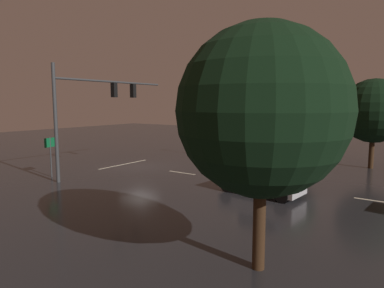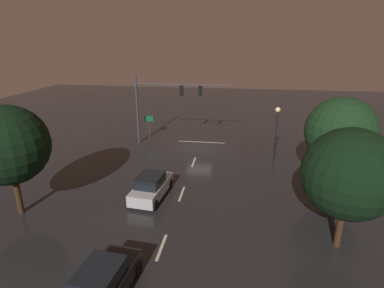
# 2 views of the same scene
# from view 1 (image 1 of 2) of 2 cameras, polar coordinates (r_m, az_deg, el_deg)

# --- Properties ---
(ground_plane) EXTENTS (80.00, 80.00, 0.00)m
(ground_plane) POSITION_cam_1_polar(r_m,az_deg,el_deg) (26.12, -8.76, -3.77)
(ground_plane) COLOR #232326
(traffic_signal_assembly) EXTENTS (9.45, 0.47, 7.14)m
(traffic_signal_assembly) POSITION_cam_1_polar(r_m,az_deg,el_deg) (23.63, -15.92, 6.91)
(traffic_signal_assembly) COLOR #383A3D
(traffic_signal_assembly) RESTS_ON ground_plane
(lane_dash_far) EXTENTS (0.16, 2.20, 0.01)m
(lane_dash_far) POSITION_cam_1_polar(r_m,az_deg,el_deg) (23.59, -1.68, -4.83)
(lane_dash_far) COLOR beige
(lane_dash_far) RESTS_ON ground_plane
(lane_dash_mid) EXTENTS (0.16, 2.20, 0.01)m
(lane_dash_mid) POSITION_cam_1_polar(r_m,az_deg,el_deg) (20.66, 11.90, -6.66)
(lane_dash_mid) COLOR beige
(lane_dash_mid) RESTS_ON ground_plane
(lane_dash_near) EXTENTS (0.16, 2.20, 0.01)m
(lane_dash_near) POSITION_cam_1_polar(r_m,az_deg,el_deg) (19.23, 28.76, -8.40)
(lane_dash_near) COLOR beige
(lane_dash_near) RESTS_ON ground_plane
(stop_bar) EXTENTS (5.00, 0.16, 0.01)m
(stop_bar) POSITION_cam_1_polar(r_m,az_deg,el_deg) (27.31, -11.36, -3.35)
(stop_bar) COLOR beige
(stop_bar) RESTS_ON ground_plane
(car_approaching) EXTENTS (2.26, 4.50, 1.70)m
(car_approaching) POSITION_cam_1_polar(r_m,az_deg,el_deg) (18.39, 11.61, -5.80)
(car_approaching) COLOR #B7B7BC
(car_approaching) RESTS_ON ground_plane
(street_lamp_left_kerb) EXTENTS (0.44, 0.44, 5.36)m
(street_lamp_left_kerb) POSITION_cam_1_polar(r_m,az_deg,el_deg) (28.78, 7.14, 4.70)
(street_lamp_left_kerb) COLOR black
(street_lamp_left_kerb) RESTS_ON ground_plane
(route_sign) EXTENTS (0.89, 0.24, 2.61)m
(route_sign) POSITION_cam_1_polar(r_m,az_deg,el_deg) (23.86, -22.64, -0.66)
(route_sign) COLOR #383A3D
(route_sign) RESTS_ON ground_plane
(tree_left_near) EXTENTS (4.75, 4.75, 6.93)m
(tree_left_near) POSITION_cam_1_polar(r_m,az_deg,el_deg) (30.86, 16.46, 6.15)
(tree_left_near) COLOR #382314
(tree_left_near) RESTS_ON ground_plane
(tree_right_near) EXTENTS (4.82, 4.82, 6.99)m
(tree_right_near) POSITION_cam_1_polar(r_m,az_deg,el_deg) (9.61, 11.63, 5.42)
(tree_right_near) COLOR #382314
(tree_right_near) RESTS_ON ground_plane
(tree_left_far) EXTENTS (4.66, 4.66, 6.56)m
(tree_left_far) POSITION_cam_1_polar(r_m,az_deg,el_deg) (28.05, 28.19, 4.91)
(tree_left_far) COLOR #382314
(tree_left_far) RESTS_ON ground_plane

